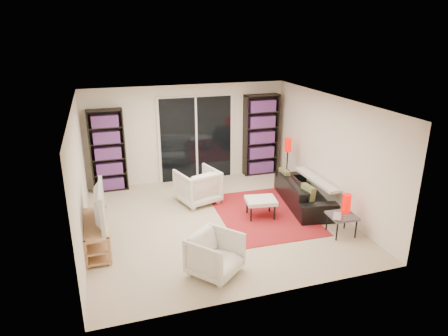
# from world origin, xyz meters

# --- Properties ---
(floor) EXTENTS (5.00, 5.00, 0.00)m
(floor) POSITION_xyz_m (0.00, 0.00, 0.00)
(floor) COLOR beige
(floor) RESTS_ON ground
(wall_back) EXTENTS (5.00, 0.02, 2.40)m
(wall_back) POSITION_xyz_m (0.00, 2.50, 1.20)
(wall_back) COLOR white
(wall_back) RESTS_ON ground
(wall_front) EXTENTS (5.00, 0.02, 2.40)m
(wall_front) POSITION_xyz_m (0.00, -2.50, 1.20)
(wall_front) COLOR white
(wall_front) RESTS_ON ground
(wall_left) EXTENTS (0.02, 5.00, 2.40)m
(wall_left) POSITION_xyz_m (-2.50, 0.00, 1.20)
(wall_left) COLOR white
(wall_left) RESTS_ON ground
(wall_right) EXTENTS (0.02, 5.00, 2.40)m
(wall_right) POSITION_xyz_m (2.50, 0.00, 1.20)
(wall_right) COLOR white
(wall_right) RESTS_ON ground
(ceiling) EXTENTS (5.00, 5.00, 0.02)m
(ceiling) POSITION_xyz_m (0.00, 0.00, 2.40)
(ceiling) COLOR white
(ceiling) RESTS_ON wall_back
(sliding_door) EXTENTS (1.92, 0.08, 2.16)m
(sliding_door) POSITION_xyz_m (0.20, 2.46, 1.05)
(sliding_door) COLOR white
(sliding_door) RESTS_ON ground
(bookshelf_left) EXTENTS (0.80, 0.30, 1.95)m
(bookshelf_left) POSITION_xyz_m (-1.95, 2.33, 0.98)
(bookshelf_left) COLOR black
(bookshelf_left) RESTS_ON ground
(bookshelf_right) EXTENTS (0.90, 0.30, 2.10)m
(bookshelf_right) POSITION_xyz_m (1.90, 2.33, 1.05)
(bookshelf_right) COLOR black
(bookshelf_right) RESTS_ON ground
(tv_stand) EXTENTS (0.42, 1.33, 0.50)m
(tv_stand) POSITION_xyz_m (-2.30, -0.39, 0.26)
(tv_stand) COLOR tan
(tv_stand) RESTS_ON floor
(tv) EXTENTS (0.17, 1.14, 0.65)m
(tv) POSITION_xyz_m (-2.28, -0.39, 0.83)
(tv) COLOR black
(tv) RESTS_ON tv_stand
(rug) EXTENTS (1.90, 2.53, 0.01)m
(rug) POSITION_xyz_m (1.03, -0.01, 0.01)
(rug) COLOR maroon
(rug) RESTS_ON floor
(sofa) EXTENTS (1.08, 2.10, 0.59)m
(sofa) POSITION_xyz_m (2.05, 0.18, 0.29)
(sofa) COLOR black
(sofa) RESTS_ON floor
(armchair_back) EXTENTS (1.02, 1.03, 0.76)m
(armchair_back) POSITION_xyz_m (-0.14, 1.01, 0.38)
(armchair_back) COLOR silver
(armchair_back) RESTS_ON floor
(armchair_front) EXTENTS (1.02, 1.02, 0.67)m
(armchair_front) POSITION_xyz_m (-0.54, -1.75, 0.33)
(armchair_front) COLOR silver
(armchair_front) RESTS_ON floor
(ottoman) EXTENTS (0.67, 0.58, 0.40)m
(ottoman) POSITION_xyz_m (0.91, -0.10, 0.35)
(ottoman) COLOR silver
(ottoman) RESTS_ON floor
(side_table) EXTENTS (0.51, 0.51, 0.40)m
(side_table) POSITION_xyz_m (2.07, -1.24, 0.36)
(side_table) COLOR #48484D
(side_table) RESTS_ON floor
(laptop) EXTENTS (0.39, 0.42, 0.03)m
(laptop) POSITION_xyz_m (1.97, -1.32, 0.41)
(laptop) COLOR silver
(laptop) RESTS_ON side_table
(table_lamp) EXTENTS (0.16, 0.16, 0.36)m
(table_lamp) POSITION_xyz_m (2.20, -1.16, 0.58)
(table_lamp) COLOR #DF0500
(table_lamp) RESTS_ON side_table
(floor_lamp) EXTENTS (0.18, 0.18, 1.20)m
(floor_lamp) POSITION_xyz_m (2.18, 1.32, 0.90)
(floor_lamp) COLOR black
(floor_lamp) RESTS_ON floor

